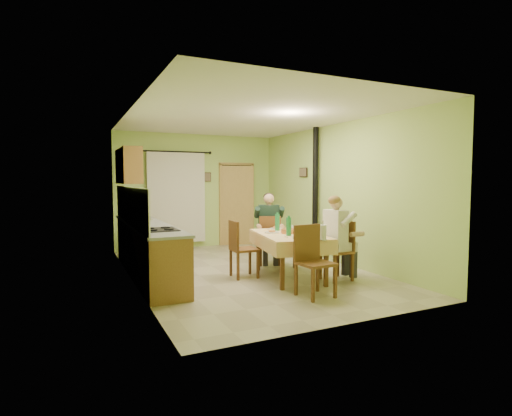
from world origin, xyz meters
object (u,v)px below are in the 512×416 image
dining_table (289,256)px  man_right (337,228)px  chair_left (243,260)px  chair_far (269,250)px  chair_right (337,263)px  chair_near (315,276)px  stove_flue (315,210)px  man_far (269,220)px

dining_table → man_right: 0.94m
chair_left → man_right: size_ratio=0.71×
dining_table → chair_left: size_ratio=1.84×
chair_far → chair_left: (-0.88, -0.74, 0.00)m
dining_table → chair_right: bearing=-25.7°
chair_near → man_right: (0.86, 0.64, 0.59)m
stove_flue → man_right: bearing=-113.4°
chair_far → man_far: man_far is taller
chair_far → chair_left: bearing=-119.1°
dining_table → chair_right: size_ratio=1.82×
chair_far → stove_flue: size_ratio=0.35×
chair_right → chair_near: bearing=123.5°
chair_right → stove_flue: stove_flue is taller
chair_left → chair_right: bearing=59.9°
man_far → chair_far: bearing=-90.0°
man_far → chair_right: bearing=-53.4°
dining_table → chair_right: chair_right is taller
chair_near → man_far: 2.35m
chair_near → chair_right: 1.08m
chair_near → chair_right: size_ratio=1.03×
chair_far → chair_near: bearing=-79.7°
man_far → man_right: (0.45, -1.61, 0.00)m
chair_near → chair_right: chair_near is taller
chair_left → stove_flue: size_ratio=0.35×
chair_left → stove_flue: 2.47m
man_far → chair_left: bearing=-118.8°
chair_near → chair_right: (0.87, 0.64, -0.00)m
chair_far → chair_right: 1.66m
dining_table → man_far: 1.25m
dining_table → chair_left: chair_left is taller
man_right → dining_table: bearing=50.7°
chair_left → man_far: size_ratio=0.71×
chair_left → man_right: bearing=59.6°
chair_far → chair_left: size_ratio=0.99×
chair_far → stove_flue: stove_flue is taller
dining_table → chair_near: size_ratio=1.77×
chair_right → man_right: bearing=90.0°
chair_right → man_right: man_right is taller
chair_near → man_right: 1.22m
man_right → chair_far: bearing=13.1°
chair_far → man_right: bearing=-53.6°
chair_right → chair_left: 1.59m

